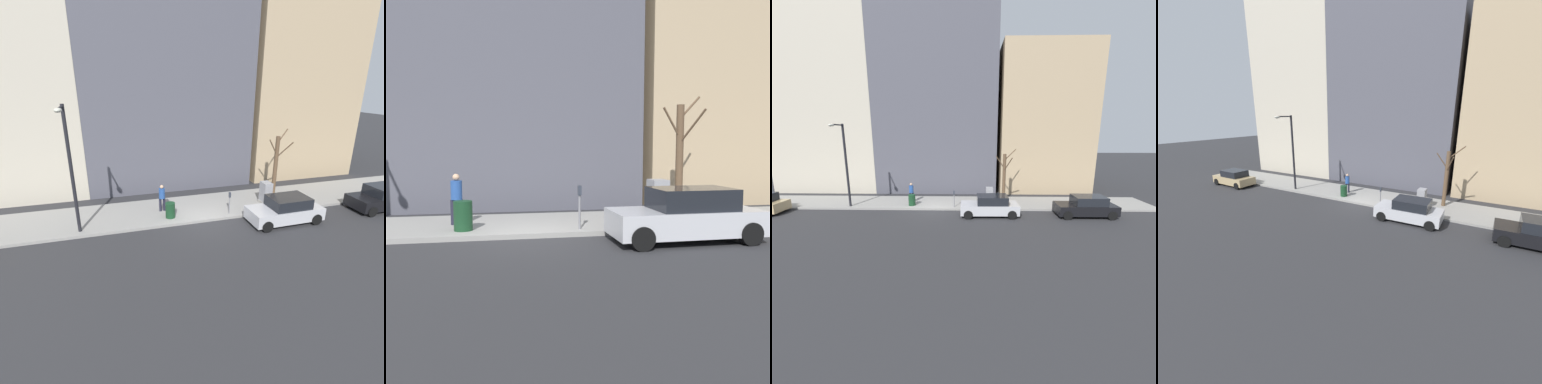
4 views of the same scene
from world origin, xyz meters
TOP-DOWN VIEW (x-y plane):
  - ground_plane at (0.00, 0.00)m, footprint 120.00×120.00m
  - sidewalk at (2.00, 0.00)m, footprint 4.00×36.00m
  - parked_car_black at (-1.17, -11.44)m, footprint 1.94×4.21m
  - parked_car_silver at (-1.17, -4.45)m, footprint 1.98×4.23m
  - parked_car_tan at (-1.02, 13.18)m, footprint 2.04×4.25m
  - parking_meter at (0.45, -1.70)m, footprint 0.14×0.10m
  - utility_box at (1.30, -4.57)m, footprint 0.83×0.61m
  - streetlamp at (0.28, 6.76)m, footprint 1.97×0.32m
  - bare_tree at (2.59, -5.92)m, footprint 1.64×1.82m
  - trash_bin at (0.90, 1.79)m, footprint 0.56×0.56m
  - pedestrian_near_meter at (1.97, 2.06)m, footprint 0.36×0.40m
  - office_tower_left at (10.04, -10.52)m, footprint 9.08×9.08m
  - office_block_center at (11.46, 0.44)m, footprint 11.92×11.92m
  - office_tower_right at (10.70, 11.61)m, footprint 10.40×10.40m

SIDE VIEW (x-z plane):
  - ground_plane at x=0.00m, z-range 0.00..0.00m
  - sidewalk at x=2.00m, z-range 0.00..0.15m
  - trash_bin at x=0.90m, z-range 0.15..1.05m
  - parked_car_black at x=-1.17m, z-range -0.02..1.50m
  - parked_car_silver at x=-1.17m, z-range -0.02..1.50m
  - parked_car_tan at x=-1.02m, z-range -0.02..1.50m
  - utility_box at x=1.30m, z-range 0.13..1.56m
  - parking_meter at x=0.45m, z-range 0.30..1.65m
  - pedestrian_near_meter at x=1.97m, z-range 0.26..1.92m
  - bare_tree at x=2.59m, z-range 0.07..4.54m
  - streetlamp at x=0.28m, z-range 0.77..7.27m
  - office_tower_left at x=10.04m, z-range 0.00..14.22m
  - office_block_center at x=11.46m, z-range 0.00..18.92m
  - office_tower_right at x=10.70m, z-range 0.00..28.35m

